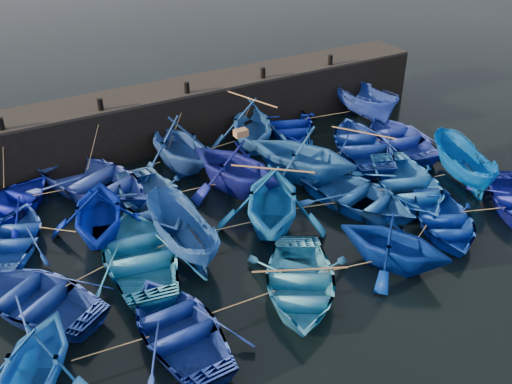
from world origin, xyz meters
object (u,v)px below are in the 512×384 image
boat_20 (33,362)px  wooden_crate (241,133)px  boat_8 (152,200)px  boat_13 (36,297)px  boat_0 (10,204)px

boat_20 → wooden_crate: (9.51, 6.44, 1.58)m
boat_20 → boat_8: bearing=81.0°
boat_13 → wooden_crate: (8.91, 3.32, 2.07)m
boat_13 → boat_20: size_ratio=1.27×
boat_8 → boat_13: (-5.07, -3.50, -0.02)m
boat_0 → boat_8: boat_8 is taller
boat_0 → boat_20: bearing=136.8°
boat_8 → boat_13: size_ratio=1.04×
boat_8 → wooden_crate: wooden_crate is taller
boat_20 → wooden_crate: size_ratio=7.11×
boat_8 → wooden_crate: bearing=-1.4°
boat_8 → boat_20: size_ratio=1.33×
boat_13 → wooden_crate: size_ratio=9.03×
boat_0 → boat_8: 5.50m
boat_0 → boat_20: boat_20 is taller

